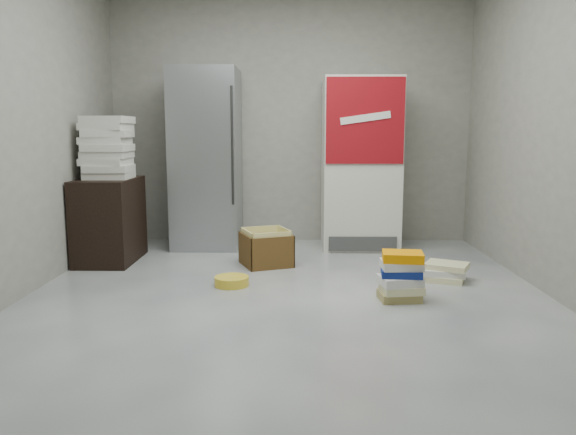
# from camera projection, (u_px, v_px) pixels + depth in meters

# --- Properties ---
(ground) EXTENTS (5.00, 5.00, 0.00)m
(ground) POSITION_uv_depth(u_px,v_px,m) (287.00, 306.00, 4.04)
(ground) COLOR silver
(ground) RESTS_ON ground
(room_shell) EXTENTS (4.04, 5.04, 2.82)m
(room_shell) POSITION_uv_depth(u_px,v_px,m) (287.00, 48.00, 3.77)
(room_shell) COLOR #9B968B
(room_shell) RESTS_ON ground
(steel_fridge) EXTENTS (0.70, 0.72, 1.90)m
(steel_fridge) POSITION_uv_depth(u_px,v_px,m) (206.00, 159.00, 6.01)
(steel_fridge) COLOR #AFB2B8
(steel_fridge) RESTS_ON ground
(coke_cooler) EXTENTS (0.80, 0.73, 1.80)m
(coke_cooler) POSITION_uv_depth(u_px,v_px,m) (360.00, 164.00, 5.99)
(coke_cooler) COLOR silver
(coke_cooler) RESTS_ON ground
(wood_shelf) EXTENTS (0.50, 0.80, 0.80)m
(wood_shelf) POSITION_uv_depth(u_px,v_px,m) (110.00, 220.00, 5.39)
(wood_shelf) COLOR black
(wood_shelf) RESTS_ON ground
(supply_box_stack) EXTENTS (0.45, 0.44, 0.58)m
(supply_box_stack) POSITION_uv_depth(u_px,v_px,m) (108.00, 148.00, 5.29)
(supply_box_stack) COLOR silver
(supply_box_stack) RESTS_ON wood_shelf
(phonebook_stack_main) EXTENTS (0.34, 0.29, 0.36)m
(phonebook_stack_main) POSITION_uv_depth(u_px,v_px,m) (401.00, 276.00, 4.15)
(phonebook_stack_main) COLOR tan
(phonebook_stack_main) RESTS_ON ground
(phonebook_stack_side) EXTENTS (0.44, 0.38, 0.15)m
(phonebook_stack_side) POSITION_uv_depth(u_px,v_px,m) (444.00, 272.00, 4.72)
(phonebook_stack_side) COLOR beige
(phonebook_stack_side) RESTS_ON ground
(cardboard_box) EXTENTS (0.54, 0.54, 0.34)m
(cardboard_box) POSITION_uv_depth(u_px,v_px,m) (266.00, 250.00, 5.26)
(cardboard_box) COLOR gold
(cardboard_box) RESTS_ON ground
(bucket_lid) EXTENTS (0.30, 0.30, 0.07)m
(bucket_lid) POSITION_uv_depth(u_px,v_px,m) (232.00, 281.00, 4.57)
(bucket_lid) COLOR yellow
(bucket_lid) RESTS_ON ground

